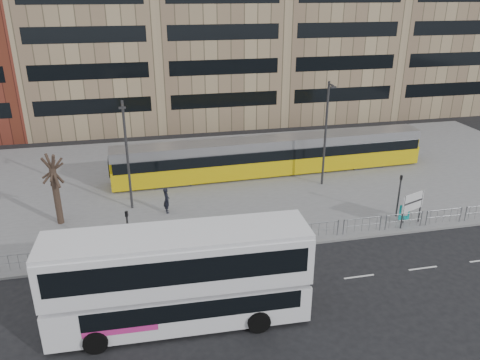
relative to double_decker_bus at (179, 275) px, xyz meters
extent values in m
plane|color=black|center=(4.15, 5.66, -2.63)|extent=(120.00, 120.00, 0.00)
cube|color=slate|center=(4.15, 17.66, -2.55)|extent=(64.00, 24.00, 0.15)
cube|color=gray|center=(4.15, 5.71, -2.55)|extent=(64.00, 0.25, 0.17)
cube|color=tan|center=(-5.85, 39.66, 8.37)|extent=(14.00, 16.00, 22.00)
cube|color=tan|center=(8.15, 39.66, 9.37)|extent=(14.00, 16.00, 24.00)
cube|color=tan|center=(22.15, 39.66, 7.87)|extent=(14.00, 16.00, 21.00)
cube|color=tan|center=(36.15, 39.66, 8.87)|extent=(14.00, 16.00, 23.00)
cylinder|color=gray|center=(6.15, 6.16, -1.43)|extent=(32.00, 0.05, 0.05)
cylinder|color=gray|center=(6.15, 6.16, -1.93)|extent=(32.00, 0.04, 0.04)
cube|color=white|center=(5.15, 1.66, -2.62)|extent=(62.00, 0.12, 0.01)
cube|color=white|center=(0.00, 0.00, -1.47)|extent=(12.23, 3.18, 1.88)
cube|color=white|center=(0.00, 0.00, 0.85)|extent=(12.23, 3.18, 2.32)
cube|color=white|center=(0.00, 0.00, 2.07)|extent=(12.23, 3.07, 0.33)
cube|color=black|center=(0.55, -0.02, -1.03)|extent=(10.03, 3.16, 0.94)
cube|color=black|center=(0.00, 0.00, 1.07)|extent=(11.57, 3.20, 1.22)
cube|color=#D42A88|center=(-2.76, 0.08, -1.52)|extent=(3.40, 2.95, 0.55)
cylinder|color=black|center=(3.49, -1.51, -2.08)|extent=(1.11, 0.36, 1.10)
cylinder|color=black|center=(3.58, 1.30, -2.08)|extent=(1.11, 0.36, 1.10)
cylinder|color=black|center=(-3.91, -1.29, -2.08)|extent=(1.11, 0.36, 1.10)
cylinder|color=black|center=(-3.82, 1.52, -2.08)|extent=(1.11, 0.36, 1.10)
cube|color=gold|center=(9.65, 17.78, -1.56)|extent=(27.08, 3.48, 1.54)
cube|color=black|center=(9.65, 17.78, -0.50)|extent=(26.69, 3.50, 0.87)
cube|color=#9F9FA4|center=(9.65, 17.78, 0.32)|extent=(27.07, 3.27, 0.77)
cube|color=gold|center=(22.56, 18.22, -0.93)|extent=(1.23, 2.21, 2.51)
cube|color=gold|center=(-3.27, 17.34, -0.93)|extent=(1.23, 2.21, 2.51)
cylinder|color=#2D2D30|center=(9.65, 17.78, -0.84)|extent=(2.38, 2.38, 2.89)
cube|color=#2D2D30|center=(18.32, 18.08, -2.24)|extent=(2.97, 2.53, 0.48)
cube|color=#2D2D30|center=(0.97, 17.48, -2.24)|extent=(2.97, 2.53, 0.48)
cylinder|color=#2D2D30|center=(15.28, 6.14, -1.31)|extent=(0.10, 0.10, 2.33)
cylinder|color=#2D2D30|center=(16.98, 6.79, -1.31)|extent=(0.10, 0.10, 2.33)
cube|color=white|center=(16.13, 6.46, -0.76)|extent=(1.92, 0.79, 1.21)
cylinder|color=#2D2D30|center=(15.83, 6.79, -2.12)|extent=(0.06, 0.06, 0.72)
cube|color=#0BA8A7|center=(15.83, 6.79, -1.67)|extent=(0.71, 0.19, 1.08)
cube|color=white|center=(15.83, 6.75, -1.67)|extent=(0.44, 0.10, 0.45)
imported|color=black|center=(0.18, 11.93, -1.54)|extent=(0.51, 0.73, 1.88)
cylinder|color=#2D2D30|center=(-2.39, 6.16, -0.98)|extent=(0.12, 0.12, 3.00)
imported|color=#2D2D30|center=(-2.39, 6.16, 0.12)|extent=(0.22, 0.24, 1.00)
cylinder|color=#2D2D30|center=(15.91, 7.85, -0.98)|extent=(0.12, 0.12, 3.00)
imported|color=#2D2D30|center=(15.91, 7.85, 0.12)|extent=(0.20, 0.23, 1.00)
cylinder|color=#2D2D30|center=(-2.27, 13.22, 1.49)|extent=(0.18, 0.18, 7.95)
cylinder|color=#2D2D30|center=(-2.27, 12.82, 5.27)|extent=(0.14, 0.90, 0.14)
cube|color=#2D2D30|center=(-2.27, 12.37, 5.17)|extent=(0.45, 0.20, 0.12)
cylinder|color=#2D2D30|center=(12.98, 14.50, 1.73)|extent=(0.18, 0.18, 8.41)
cylinder|color=#2D2D30|center=(12.98, 14.10, 5.74)|extent=(0.14, 0.90, 0.14)
cube|color=#2D2D30|center=(12.98, 13.65, 5.64)|extent=(0.45, 0.20, 0.12)
cylinder|color=#2E1E19|center=(-7.06, 11.83, -0.46)|extent=(0.44, 0.44, 4.03)
camera|label=1|loc=(-1.17, -18.66, 12.40)|focal=35.00mm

